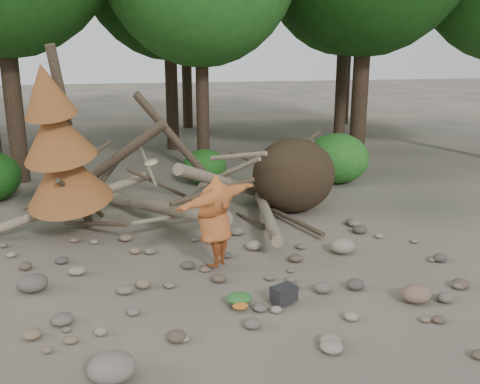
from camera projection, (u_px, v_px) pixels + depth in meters
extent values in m
plane|color=#514C44|center=(233.00, 289.00, 9.72)|extent=(120.00, 120.00, 0.00)
ellipsoid|color=#332619|center=(294.00, 175.00, 14.07)|extent=(2.20, 1.87, 1.98)
cylinder|color=gray|center=(159.00, 207.00, 12.83)|extent=(2.61, 5.11, 1.08)
cylinder|color=gray|center=(228.00, 183.00, 13.61)|extent=(3.18, 3.71, 1.90)
cylinder|color=brown|center=(106.00, 167.00, 13.19)|extent=(3.08, 1.91, 2.49)
cylinder|color=gray|center=(265.00, 210.00, 13.27)|extent=(1.13, 4.98, 0.43)
cylinder|color=brown|center=(181.00, 146.00, 13.69)|extent=(2.39, 1.03, 2.89)
cylinder|color=gray|center=(73.00, 202.00, 12.63)|extent=(3.71, 0.86, 1.20)
cylinder|color=#4C3F30|center=(95.00, 224.00, 12.38)|extent=(1.52, 1.70, 0.49)
cylinder|color=gray|center=(203.00, 187.00, 13.69)|extent=(1.57, 0.85, 0.69)
cylinder|color=#4C3F30|center=(259.00, 164.00, 14.41)|extent=(1.92, 1.25, 1.10)
cylinder|color=gray|center=(147.00, 164.00, 13.01)|extent=(0.37, 1.42, 0.85)
cylinder|color=#4C3F30|center=(292.00, 219.00, 13.17)|extent=(0.79, 2.54, 0.12)
cylinder|color=gray|center=(170.00, 217.00, 12.34)|extent=(1.78, 1.11, 0.29)
cylinder|color=#4C3F30|center=(71.00, 141.00, 12.08)|extent=(0.67, 1.13, 4.35)
cone|color=brown|center=(65.00, 175.00, 11.93)|extent=(2.06, 2.13, 1.86)
cone|color=brown|center=(56.00, 132.00, 11.45)|extent=(1.71, 1.78, 1.65)
cone|color=brown|center=(46.00, 90.00, 11.02)|extent=(1.23, 1.30, 1.41)
cylinder|color=#38281C|center=(7.00, 40.00, 16.38)|extent=(0.56, 0.56, 8.96)
cylinder|color=#38281C|center=(202.00, 69.00, 17.65)|extent=(0.44, 0.44, 7.14)
cylinder|color=#38281C|center=(363.00, 34.00, 19.24)|extent=(0.60, 0.60, 9.45)
cylinder|color=#38281C|center=(170.00, 47.00, 22.06)|extent=(0.52, 0.52, 8.54)
cylinder|color=#38281C|center=(343.00, 52.00, 23.39)|extent=(0.50, 0.50, 8.12)
cylinder|color=#38281C|center=(186.00, 45.00, 28.28)|extent=(0.54, 0.54, 8.75)
cylinder|color=#38281C|center=(347.00, 54.00, 29.91)|extent=(0.46, 0.46, 7.84)
ellipsoid|color=#21601B|center=(205.00, 167.00, 17.08)|extent=(1.40, 1.40, 1.12)
ellipsoid|color=#2A7223|center=(337.00, 158.00, 17.19)|extent=(2.00, 2.00, 1.60)
imported|color=#AD5627|center=(215.00, 221.00, 10.33)|extent=(2.13, 1.93, 1.84)
cylinder|color=#988760|center=(151.00, 162.00, 10.18)|extent=(0.31, 0.32, 0.14)
cube|color=black|center=(284.00, 297.00, 9.09)|extent=(0.49, 0.41, 0.27)
ellipsoid|color=#2A6327|center=(239.00, 301.00, 9.06)|extent=(0.45, 0.37, 0.17)
ellipsoid|color=#BD5E20|center=(240.00, 309.00, 8.87)|extent=(0.27, 0.22, 0.10)
ellipsoid|color=slate|center=(112.00, 367.00, 6.99)|extent=(0.64, 0.58, 0.39)
ellipsoid|color=#7A5B4C|center=(416.00, 293.00, 9.17)|extent=(0.52, 0.47, 0.31)
ellipsoid|color=gray|center=(343.00, 246.00, 11.36)|extent=(0.53, 0.48, 0.32)
ellipsoid|color=#575149|center=(33.00, 283.00, 9.58)|extent=(0.54, 0.49, 0.32)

